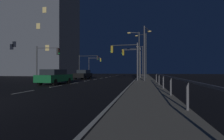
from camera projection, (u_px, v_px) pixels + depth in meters
The scene contains 18 objects.
ground_plane at pixel (88, 81), 22.89m from camera, with size 112.00×112.00×0.00m, color black.
sidewalk_right at pixel (145, 81), 21.32m from camera, with size 2.64×77.00×0.14m, color gray.
lane_markings_center at pixel (95, 79), 26.33m from camera, with size 0.14×50.00×0.01m.
lane_edge_line at pixel (135, 79), 26.53m from camera, with size 0.14×53.00×0.01m.
car at pixel (55, 77), 16.65m from camera, with size 1.88×4.43×1.57m.
car_oncoming at pixel (83, 74), 27.30m from camera, with size 1.87×4.42×1.57m.
traffic_light_far_center at pixel (132, 57), 29.93m from camera, with size 3.54×0.47×5.67m.
traffic_light_mid_left at pixel (47, 56), 22.79m from camera, with size 3.41×0.68×4.96m.
traffic_light_overhead_east at pixel (125, 54), 21.23m from camera, with size 3.73×0.34×4.96m.
traffic_light_far_left at pixel (94, 63), 44.50m from camera, with size 3.63×0.61×5.24m.
traffic_light_far_right at pixel (132, 57), 29.09m from camera, with size 3.42×0.54×5.39m.
traffic_light_near_right at pixel (88, 61), 37.64m from camera, with size 4.88×0.34×5.19m.
street_lamp_mid_block at pixel (144, 52), 28.90m from camera, with size 2.07×0.82×8.03m.
street_lamp_far_end at pixel (142, 58), 37.27m from camera, with size 1.57×1.14×7.07m.
street_lamp_across_street at pixel (145, 48), 20.59m from camera, with size 1.06×2.30×6.98m.
street_lamp_corner at pixel (137, 51), 24.28m from camera, with size 1.87×0.95×7.22m.
barrier_fence at pixel (166, 79), 9.95m from camera, with size 0.09×16.35×0.98m.
building_distant at pixel (43, 27), 49.19m from camera, with size 18.83×13.42×30.21m.
Camera 1 is at (7.84, -4.29, 1.42)m, focal length 25.59 mm.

